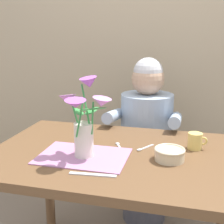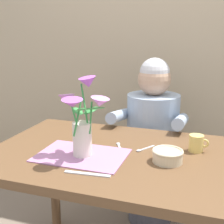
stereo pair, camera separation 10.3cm
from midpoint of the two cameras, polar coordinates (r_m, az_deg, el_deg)
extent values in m
cube|color=tan|center=(2.36, 10.29, 13.66)|extent=(4.00, 0.10, 2.50)
cube|color=brown|center=(1.44, 2.96, -8.34)|extent=(1.20, 0.80, 0.04)
cylinder|color=brown|center=(2.07, -9.36, -12.29)|extent=(0.06, 0.06, 0.70)
cylinder|color=#4C4C56|center=(2.21, 8.61, -14.87)|extent=(0.30, 0.30, 0.40)
cylinder|color=#99ADC6|center=(2.03, 9.09, -3.73)|extent=(0.34, 0.34, 0.50)
sphere|color=tan|center=(1.94, 9.51, 6.11)|extent=(0.21, 0.21, 0.21)
sphere|color=silver|center=(1.94, 9.56, 7.28)|extent=(0.19, 0.19, 0.19)
cylinder|color=#99ADC6|center=(1.90, 2.86, -0.73)|extent=(0.07, 0.33, 0.12)
cylinder|color=#99ADC6|center=(1.83, 14.36, -1.72)|extent=(0.07, 0.33, 0.12)
cube|color=#B275A3|center=(1.40, -3.58, -8.15)|extent=(0.40, 0.28, 0.00)
cylinder|color=silver|center=(1.37, -3.46, -5.21)|extent=(0.09, 0.09, 0.16)
cylinder|color=#388E42|center=(1.33, -1.81, -1.11)|extent=(0.01, 0.05, 0.14)
cone|color=#CC7FDB|center=(1.31, -0.08, 1.85)|extent=(0.10, 0.09, 0.05)
sphere|color=#E5D14C|center=(1.31, -0.08, 2.06)|extent=(0.02, 0.02, 0.02)
cylinder|color=#388E42|center=(1.35, -2.92, 0.79)|extent=(0.07, 0.08, 0.20)
cone|color=#A351B7|center=(1.34, -2.34, 5.57)|extent=(0.12, 0.12, 0.06)
sphere|color=#E5D14C|center=(1.34, -2.35, 5.78)|extent=(0.02, 0.02, 0.02)
cylinder|color=#388E42|center=(1.35, -4.90, -0.76)|extent=(0.05, 0.01, 0.15)
cone|color=#CC7FDB|center=(1.35, -6.32, 2.46)|extent=(0.11, 0.11, 0.06)
sphere|color=#E5D14C|center=(1.34, -6.32, 2.66)|extent=(0.02, 0.02, 0.02)
cylinder|color=#388E42|center=(1.30, -4.27, -1.29)|extent=(0.03, 0.05, 0.15)
cone|color=#A351B7|center=(1.24, -5.14, 1.63)|extent=(0.12, 0.12, 0.04)
sphere|color=#E5D14C|center=(1.24, -5.14, 1.85)|extent=(0.02, 0.02, 0.02)
ellipsoid|color=#388E42|center=(1.26, -3.45, 0.47)|extent=(0.07, 0.10, 0.04)
ellipsoid|color=#388E42|center=(1.33, -0.97, 0.67)|extent=(0.10, 0.07, 0.02)
ellipsoid|color=#388E42|center=(1.37, -1.83, 0.29)|extent=(0.07, 0.10, 0.03)
ellipsoid|color=#388E42|center=(1.39, -4.35, 0.18)|extent=(0.09, 0.09, 0.02)
cylinder|color=beige|center=(1.35, 12.59, -8.21)|extent=(0.13, 0.13, 0.05)
torus|color=beige|center=(1.34, 12.65, -7.23)|extent=(0.14, 0.14, 0.01)
cube|color=silver|center=(1.22, -2.22, -11.60)|extent=(0.19, 0.03, 0.00)
cylinder|color=#E5C666|center=(1.50, 17.48, -5.65)|extent=(0.07, 0.07, 0.08)
torus|color=#E5C666|center=(1.50, 18.94, -5.62)|extent=(0.04, 0.01, 0.04)
cube|color=silver|center=(1.49, 8.59, -6.75)|extent=(0.06, 0.09, 0.00)
ellipsoid|color=silver|center=(1.45, 7.12, -7.21)|extent=(0.03, 0.03, 0.01)
cube|color=silver|center=(1.48, 3.61, -6.80)|extent=(0.06, 0.09, 0.00)
ellipsoid|color=silver|center=(1.53, 3.11, -5.99)|extent=(0.03, 0.03, 0.01)
camera|label=1|loc=(0.05, -87.94, 0.54)|focal=48.58mm
camera|label=2|loc=(0.05, 92.06, -0.54)|focal=48.58mm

